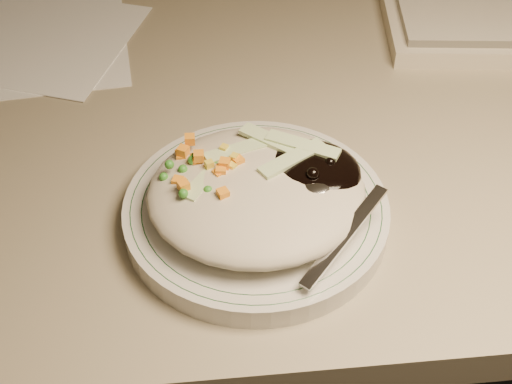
{
  "coord_description": "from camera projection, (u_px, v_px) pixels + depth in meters",
  "views": [
    {
      "loc": [
        -0.11,
        0.74,
        1.21
      ],
      "look_at": [
        -0.06,
        1.19,
        0.78
      ],
      "focal_mm": 50.0,
      "sensor_mm": 36.0,
      "label": 1
    }
  ],
  "objects": [
    {
      "name": "plate",
      "position": [
        256.0,
        213.0,
        0.65
      ],
      "size": [
        0.24,
        0.24,
        0.02
      ],
      "primitive_type": "cylinder",
      "color": "silver",
      "rests_on": "desk"
    },
    {
      "name": "plate_rim",
      "position": [
        256.0,
        205.0,
        0.64
      ],
      "size": [
        0.23,
        0.23,
        0.0
      ],
      "color": "#144723",
      "rests_on": "plate"
    },
    {
      "name": "papers",
      "position": [
        4.0,
        42.0,
        0.87
      ],
      "size": [
        0.35,
        0.3,
        0.0
      ],
      "color": "white",
      "rests_on": "desk"
    },
    {
      "name": "desk",
      "position": [
        290.0,
        219.0,
        0.93
      ],
      "size": [
        1.4,
        0.7,
        0.74
      ],
      "color": "gray",
      "rests_on": "ground"
    },
    {
      "name": "meal",
      "position": [
        261.0,
        188.0,
        0.62
      ],
      "size": [
        0.21,
        0.19,
        0.05
      ],
      "color": "#B9AE96",
      "rests_on": "plate"
    }
  ]
}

